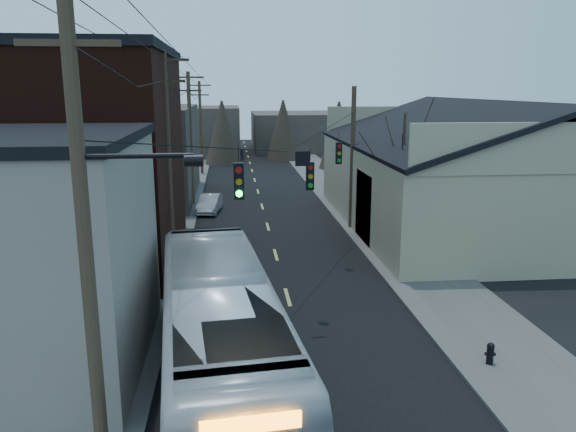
% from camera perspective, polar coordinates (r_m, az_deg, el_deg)
% --- Properties ---
extents(road_surface, '(9.00, 110.00, 0.02)m').
position_cam_1_polar(road_surface, '(38.60, -2.47, 0.34)').
color(road_surface, black).
rests_on(road_surface, ground).
extents(sidewalk_left, '(4.00, 110.00, 0.12)m').
position_cam_1_polar(sidewalk_left, '(38.76, -12.11, 0.19)').
color(sidewalk_left, '#474744').
rests_on(sidewalk_left, ground).
extents(sidewalk_right, '(4.00, 110.00, 0.12)m').
position_cam_1_polar(sidewalk_right, '(39.50, 6.98, 0.62)').
color(sidewalk_right, '#474744').
rests_on(sidewalk_right, ground).
extents(building_clapboard, '(8.00, 8.00, 7.00)m').
position_cam_1_polar(building_clapboard, '(18.60, -27.10, -3.91)').
color(building_clapboard, slate).
rests_on(building_clapboard, ground).
extents(building_brick, '(10.00, 12.00, 10.00)m').
position_cam_1_polar(building_brick, '(28.88, -21.59, 5.22)').
color(building_brick, black).
rests_on(building_brick, ground).
extents(building_left_far, '(9.00, 14.00, 7.00)m').
position_cam_1_polar(building_left_far, '(44.48, -15.38, 6.13)').
color(building_left_far, '#36312B').
rests_on(building_left_far, ground).
extents(warehouse, '(16.16, 20.60, 7.73)m').
position_cam_1_polar(warehouse, '(36.44, 18.90, 3.20)').
color(warehouse, gray).
rests_on(warehouse, ground).
extents(building_far_left, '(10.00, 12.00, 6.00)m').
position_cam_1_polar(building_far_left, '(72.90, -8.97, 8.54)').
color(building_far_left, '#36312B').
rests_on(building_far_left, ground).
extents(building_far_right, '(12.00, 14.00, 5.00)m').
position_cam_1_polar(building_far_right, '(78.37, 0.87, 8.63)').
color(building_far_right, '#36312B').
rests_on(building_far_right, ground).
extents(bare_tree, '(0.40, 0.40, 7.20)m').
position_cam_1_polar(bare_tree, '(29.35, 11.48, 3.21)').
color(bare_tree, black).
rests_on(bare_tree, ground).
extents(utility_lines, '(11.24, 45.28, 10.50)m').
position_cam_1_polar(utility_lines, '(31.95, -7.53, 6.59)').
color(utility_lines, '#382B1E').
rests_on(utility_lines, ground).
extents(bus, '(4.25, 12.97, 3.55)m').
position_cam_1_polar(bus, '(16.06, -6.91, -11.67)').
color(bus, silver).
rests_on(bus, ground).
extents(parked_car, '(1.77, 3.87, 1.23)m').
position_cam_1_polar(parked_car, '(38.94, -7.98, 1.25)').
color(parked_car, '#9C9DA3').
rests_on(parked_car, ground).
extents(fire_hydrant, '(0.34, 0.24, 0.69)m').
position_cam_1_polar(fire_hydrant, '(18.78, 19.86, -12.91)').
color(fire_hydrant, black).
rests_on(fire_hydrant, sidewalk_right).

